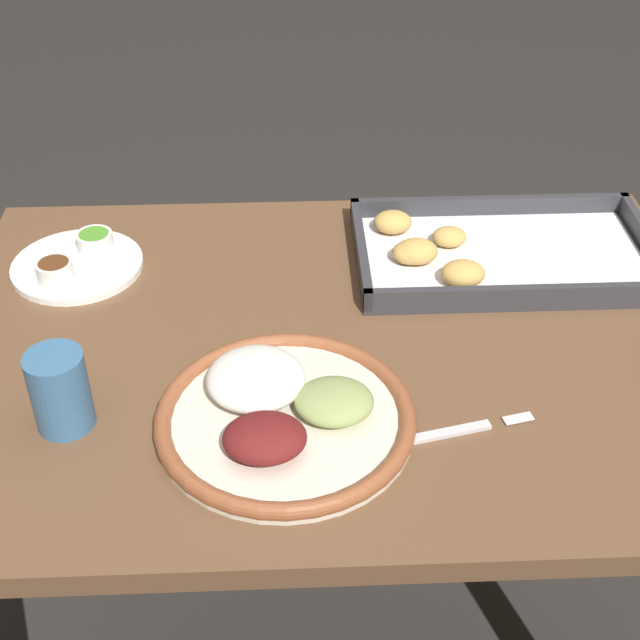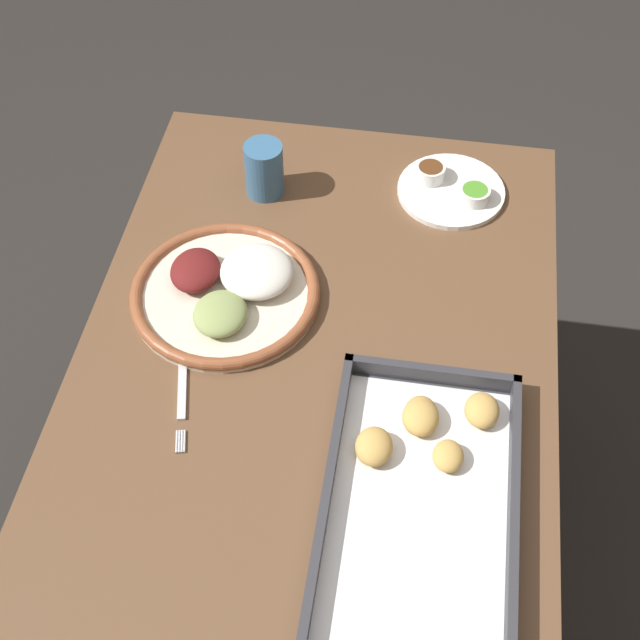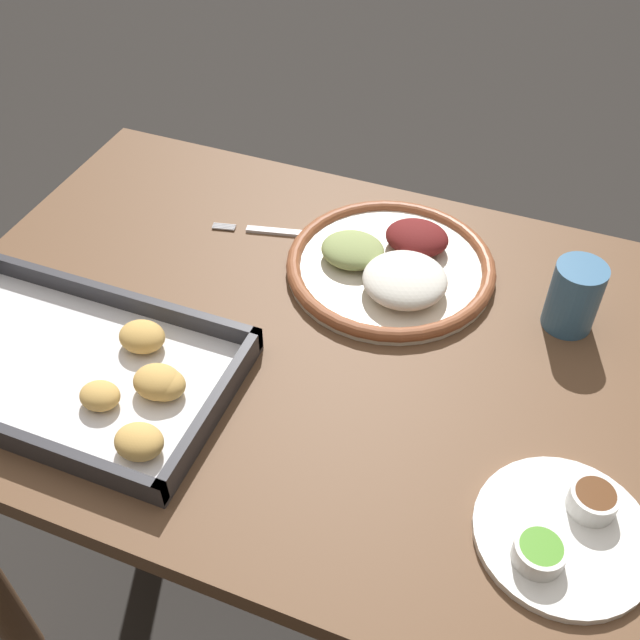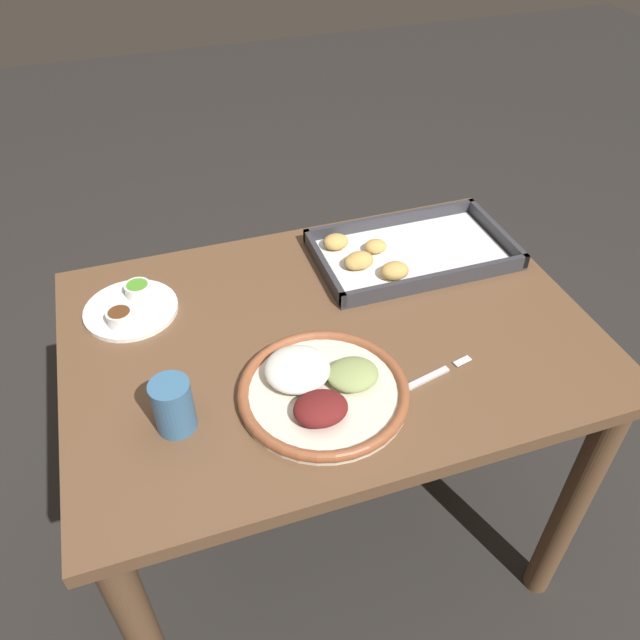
{
  "view_description": "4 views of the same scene",
  "coord_description": "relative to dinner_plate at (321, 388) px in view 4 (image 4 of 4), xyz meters",
  "views": [
    {
      "loc": [
        -0.06,
        -0.89,
        1.43
      ],
      "look_at": [
        -0.02,
        0.0,
        0.75
      ],
      "focal_mm": 50.0,
      "sensor_mm": 36.0,
      "label": 1
    },
    {
      "loc": [
        0.8,
        0.13,
        1.78
      ],
      "look_at": [
        -0.02,
        0.0,
        0.75
      ],
      "focal_mm": 50.0,
      "sensor_mm": 36.0,
      "label": 2
    },
    {
      "loc": [
        -0.27,
        0.63,
        1.42
      ],
      "look_at": [
        -0.02,
        0.0,
        0.75
      ],
      "focal_mm": 42.0,
      "sensor_mm": 36.0,
      "label": 3
    },
    {
      "loc": [
        -0.3,
        -0.84,
        1.53
      ],
      "look_at": [
        -0.02,
        0.0,
        0.75
      ],
      "focal_mm": 35.0,
      "sensor_mm": 36.0,
      "label": 4
    }
  ],
  "objects": [
    {
      "name": "baking_tray",
      "position": [
        0.29,
        0.32,
        -0.0
      ],
      "size": [
        0.43,
        0.25,
        0.04
      ],
      "color": "#333338",
      "rests_on": "dining_table"
    },
    {
      "name": "drinking_cup",
      "position": [
        -0.25,
        0.01,
        0.03
      ],
      "size": [
        0.07,
        0.07,
        0.1
      ],
      "color": "#38668E",
      "rests_on": "dining_table"
    },
    {
      "name": "ground_plane",
      "position": [
        0.07,
        0.15,
        -0.74
      ],
      "size": [
        8.0,
        8.0,
        0.0
      ],
      "primitive_type": "plane",
      "color": "#282623"
    },
    {
      "name": "dining_table",
      "position": [
        0.07,
        0.15,
        -0.15
      ],
      "size": [
        1.0,
        0.71,
        0.72
      ],
      "color": "brown",
      "rests_on": "ground_plane"
    },
    {
      "name": "dinner_plate",
      "position": [
        0.0,
        0.0,
        0.0
      ],
      "size": [
        0.3,
        0.3,
        0.05
      ],
      "color": "beige",
      "rests_on": "dining_table"
    },
    {
      "name": "fork",
      "position": [
        0.18,
        -0.03,
        -0.01
      ],
      "size": [
        0.19,
        0.06,
        0.0
      ],
      "rotation": [
        0.0,
        0.0,
        0.23
      ],
      "color": "silver",
      "rests_on": "dining_table"
    },
    {
      "name": "saucer_plate",
      "position": [
        -0.29,
        0.33,
        -0.0
      ],
      "size": [
        0.18,
        0.18,
        0.04
      ],
      "color": "white",
      "rests_on": "dining_table"
    }
  ]
}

